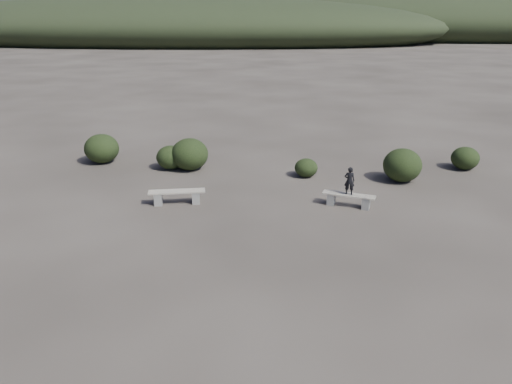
{
  "coord_description": "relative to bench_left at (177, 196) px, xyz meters",
  "views": [
    {
      "loc": [
        1.1,
        -10.72,
        6.37
      ],
      "look_at": [
        0.02,
        3.5,
        1.1
      ],
      "focal_mm": 35.0,
      "sensor_mm": 36.0,
      "label": 1
    }
  ],
  "objects": [
    {
      "name": "shrub_f",
      "position": [
        -4.36,
        4.62,
        0.34
      ],
      "size": [
        1.49,
        1.49,
        1.26
      ],
      "primitive_type": "ellipsoid",
      "color": "black",
      "rests_on": "ground"
    },
    {
      "name": "seated_person",
      "position": [
        5.86,
        0.21,
        0.63
      ],
      "size": [
        0.37,
        0.26,
        0.96
      ],
      "primitive_type": "imported",
      "rotation": [
        0.0,
        0.0,
        3.04
      ],
      "color": "black",
      "rests_on": "bench_right"
    },
    {
      "name": "shrub_d",
      "position": [
        8.2,
        3.06,
        0.36
      ],
      "size": [
        1.48,
        1.48,
        1.3
      ],
      "primitive_type": "ellipsoid",
      "color": "black",
      "rests_on": "ground"
    },
    {
      "name": "bench_left",
      "position": [
        0.0,
        0.0,
        0.0
      ],
      "size": [
        1.98,
        0.77,
        0.48
      ],
      "rotation": [
        0.0,
        0.0,
        0.19
      ],
      "color": "gray",
      "rests_on": "ground"
    },
    {
      "name": "bench_right",
      "position": [
        5.88,
        0.2,
        -0.02
      ],
      "size": [
        1.81,
        0.84,
        0.44
      ],
      "rotation": [
        0.0,
        0.0,
        -0.27
      ],
      "color": "gray",
      "rests_on": "ground"
    },
    {
      "name": "shrub_e",
      "position": [
        11.14,
        4.83,
        0.18
      ],
      "size": [
        1.14,
        1.14,
        0.95
      ],
      "primitive_type": "ellipsoid",
      "color": "black",
      "rests_on": "ground"
    },
    {
      "name": "mountain_ridges",
      "position": [
        -4.65,
        333.97,
        10.54
      ],
      "size": [
        500.0,
        400.0,
        56.0
      ],
      "color": "black",
      "rests_on": "ground"
    },
    {
      "name": "ground",
      "position": [
        2.83,
        -5.09,
        -0.29
      ],
      "size": [
        1200.0,
        1200.0,
        0.0
      ],
      "primitive_type": "plane",
      "color": "#312B26",
      "rests_on": "ground"
    },
    {
      "name": "shrub_a",
      "position": [
        -1.15,
        3.97,
        0.2
      ],
      "size": [
        1.21,
        1.21,
        0.99
      ],
      "primitive_type": "ellipsoid",
      "color": "black",
      "rests_on": "ground"
    },
    {
      "name": "shrub_b",
      "position": [
        -0.34,
        3.92,
        0.37
      ],
      "size": [
        1.54,
        1.54,
        1.32
      ],
      "primitive_type": "ellipsoid",
      "color": "black",
      "rests_on": "ground"
    },
    {
      "name": "shrub_c",
      "position": [
        4.49,
        3.33,
        0.08
      ],
      "size": [
        0.92,
        0.92,
        0.74
      ],
      "primitive_type": "ellipsoid",
      "color": "black",
      "rests_on": "ground"
    }
  ]
}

